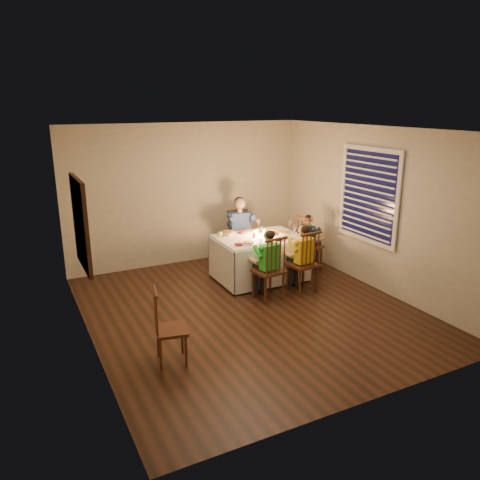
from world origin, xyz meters
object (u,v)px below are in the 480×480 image
chair_adult (240,265)px  adult (240,265)px  chair_extra (172,361)px  chair_near_right (301,291)px  chair_near_left (268,298)px  child_green (268,298)px  child_yellow (301,291)px  chair_end (307,270)px  child_teal (307,270)px  dining_table (259,249)px  serving_bowl (228,233)px

chair_adult → adult: 0.00m
chair_extra → adult: bearing=-28.2°
chair_extra → adult: size_ratio=0.72×
chair_near_right → chair_extra: bearing=17.2°
chair_near_left → child_green: (-0.00, 0.00, 0.00)m
chair_near_left → child_yellow: child_yellow is taller
chair_end → chair_extra: chair_end is taller
chair_near_left → adult: 1.63m
chair_near_left → child_teal: size_ratio=0.99×
dining_table → adult: (0.03, 0.79, -0.54)m
chair_near_right → child_green: 0.64m
chair_adult → chair_near_right: (0.31, -1.58, 0.00)m
dining_table → serving_bowl: (-0.42, 0.35, 0.25)m
chair_adult → chair_near_left: (-0.33, -1.59, 0.00)m
child_green → serving_bowl: bearing=-91.1°
child_teal → chair_near_left: bearing=113.3°
dining_table → chair_near_left: dining_table is taller
chair_near_left → chair_adult: bearing=-108.9°
adult → child_yellow: 1.61m
dining_table → chair_adult: bearing=88.3°
child_yellow → serving_bowl: 1.58m
chair_adult → chair_near_left: bearing=-92.1°
chair_extra → child_green: size_ratio=0.83×
adult → child_teal: size_ratio=1.24×
child_yellow → chair_near_left: bearing=-4.3°
dining_table → chair_adult: dining_table is taller
chair_adult → chair_near_right: same height
chair_near_left → child_yellow: (0.64, 0.02, 0.00)m
chair_adult → chair_end: same height
child_yellow → chair_adult: bearing=-84.8°
serving_bowl → child_teal: bearing=-14.1°
chair_end → adult: size_ratio=0.80×
chair_end → serving_bowl: 1.66m
child_yellow → child_green: bearing=-4.3°
chair_extra → serving_bowl: size_ratio=4.05×
chair_end → serving_bowl: bearing=67.7°
chair_end → serving_bowl: size_ratio=4.50×
serving_bowl → chair_adult: bearing=44.4°
chair_adult → chair_near_right: bearing=-69.4°
chair_adult → child_yellow: (0.31, -1.58, 0.00)m
dining_table → chair_extra: 2.97m
dining_table → chair_near_left: (-0.29, -0.81, -0.54)m
chair_end → chair_near_right: bearing=131.5°
child_yellow → child_teal: child_yellow is taller
child_green → serving_bowl: size_ratio=4.85×
chair_adult → child_green: child_green is taller
adult → child_yellow: size_ratio=1.16×
dining_table → chair_end: bearing=0.0°
chair_near_right → child_green: bearing=-4.3°
chair_near_left → serving_bowl: serving_bowl is taller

